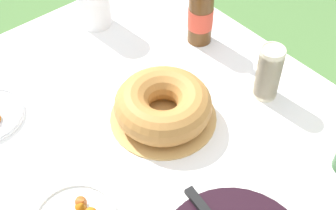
{
  "coord_description": "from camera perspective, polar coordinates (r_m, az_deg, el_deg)",
  "views": [
    {
      "loc": [
        0.63,
        -0.53,
        1.69
      ],
      "look_at": [
        -0.04,
        0.04,
        0.74
      ],
      "focal_mm": 50.0,
      "sensor_mm": 36.0,
      "label": 1
    }
  ],
  "objects": [
    {
      "name": "tablecloth",
      "position": [
        1.31,
        -0.14,
        -4.11
      ],
      "size": [
        1.42,
        1.05,
        0.1
      ],
      "color": "white",
      "rests_on": "garden_table"
    },
    {
      "name": "cider_bottle_amber",
      "position": [
        1.54,
        4.02,
        11.24
      ],
      "size": [
        0.08,
        0.08,
        0.31
      ],
      "color": "brown",
      "rests_on": "tablecloth"
    },
    {
      "name": "garden_table",
      "position": [
        1.36,
        -0.14,
        -5.51
      ],
      "size": [
        1.41,
        1.04,
        0.68
      ],
      "color": "brown",
      "rests_on": "ground_plane"
    },
    {
      "name": "cup_stack",
      "position": [
        1.38,
        12.17,
        3.86
      ],
      "size": [
        0.07,
        0.07,
        0.18
      ],
      "color": "beige",
      "rests_on": "tablecloth"
    },
    {
      "name": "bundt_cake",
      "position": [
        1.3,
        -0.6,
        -0.09
      ],
      "size": [
        0.31,
        0.31,
        0.1
      ],
      "color": "tan",
      "rests_on": "tablecloth"
    }
  ]
}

